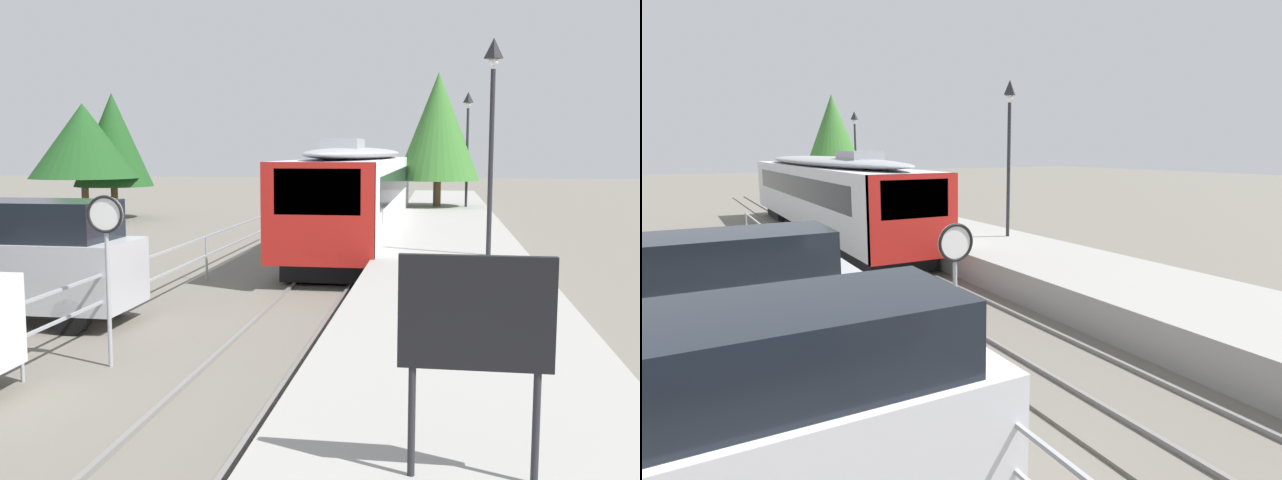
{
  "view_description": "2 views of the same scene",
  "coord_description": "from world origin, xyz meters",
  "views": [
    {
      "loc": [
        2.92,
        2.01,
        3.49
      ],
      "look_at": [
        0.4,
        17.49,
        1.6
      ],
      "focal_mm": 41.25,
      "sensor_mm": 36.0,
      "label": 1
    },
    {
      "loc": [
        -6.12,
        6.16,
        3.92
      ],
      "look_at": [
        0.4,
        17.49,
        1.6
      ],
      "focal_mm": 28.58,
      "sensor_mm": 36.0,
      "label": 2
    }
  ],
  "objects": [
    {
      "name": "platform_lamp_far_end",
      "position": [
        4.16,
        37.31,
        4.62
      ],
      "size": [
        0.34,
        0.34,
        5.35
      ],
      "color": "#232328",
      "rests_on": "station_platform"
    },
    {
      "name": "parked_van_silver",
      "position": [
        -5.52,
        15.69,
        1.29
      ],
      "size": [
        4.91,
        1.99,
        2.51
      ],
      "color": "#B7BABF",
      "rests_on": "ground"
    },
    {
      "name": "tree_behind_station_far",
      "position": [
        2.8,
        37.36,
        4.66
      ],
      "size": [
        3.92,
        3.92,
        7.2
      ],
      "color": "brown",
      "rests_on": "ground"
    },
    {
      "name": "track_rails",
      "position": [
        0.0,
        22.0,
        0.03
      ],
      "size": [
        3.2,
        60.0,
        0.14
      ],
      "color": "#6B665B",
      "rests_on": "ground"
    },
    {
      "name": "speed_limit_sign",
      "position": [
        -2.33,
        12.95,
        2.12
      ],
      "size": [
        0.61,
        0.1,
        2.81
      ],
      "color": "#9EA0A5",
      "rests_on": "ground"
    },
    {
      "name": "station_platform",
      "position": [
        3.25,
        22.0,
        0.45
      ],
      "size": [
        3.9,
        60.0,
        0.9
      ],
      "primitive_type": "cube",
      "color": "#999691",
      "rests_on": "ground"
    },
    {
      "name": "commuter_train",
      "position": [
        0.0,
        29.04,
        2.15
      ],
      "size": [
        2.82,
        19.34,
        3.74
      ],
      "color": "silver",
      "rests_on": "track_rails"
    },
    {
      "name": "carpark_fence",
      "position": [
        -3.3,
        12.0,
        0.91
      ],
      "size": [
        0.06,
        36.06,
        1.25
      ],
      "color": "#9EA0A5",
      "rests_on": "ground"
    },
    {
      "name": "parked_van_white",
      "position": [
        -5.52,
        10.94,
        1.29
      ],
      "size": [
        4.91,
        1.97,
        2.51
      ],
      "color": "white",
      "rests_on": "ground"
    },
    {
      "name": "platform_lamp_mid_platform",
      "position": [
        4.16,
        20.78,
        4.62
      ],
      "size": [
        0.34,
        0.34,
        5.35
      ],
      "color": "#232328",
      "rests_on": "station_platform"
    },
    {
      "name": "ground_plane",
      "position": [
        -3.0,
        22.0,
        0.0
      ],
      "size": [
        160.0,
        160.0,
        0.0
      ],
      "primitive_type": "plane",
      "color": "#6B665B"
    }
  ]
}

